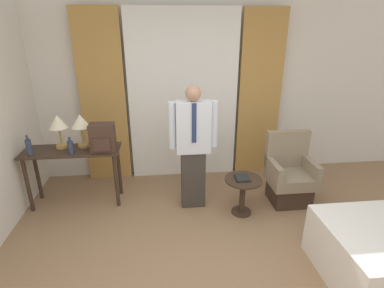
# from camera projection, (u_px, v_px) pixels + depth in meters

# --- Properties ---
(wall_back) EXTENTS (10.00, 0.06, 2.70)m
(wall_back) POSITION_uv_depth(u_px,v_px,m) (183.00, 92.00, 4.68)
(wall_back) COLOR silver
(wall_back) RESTS_ON ground_plane
(curtain_sheer_center) EXTENTS (1.66, 0.06, 2.58)m
(curtain_sheer_center) POSITION_uv_depth(u_px,v_px,m) (183.00, 98.00, 4.59)
(curtain_sheer_center) COLOR white
(curtain_sheer_center) RESTS_ON ground_plane
(curtain_drape_left) EXTENTS (0.67, 0.06, 2.58)m
(curtain_drape_left) POSITION_uv_depth(u_px,v_px,m) (103.00, 100.00, 4.47)
(curtain_drape_left) COLOR #B28442
(curtain_drape_left) RESTS_ON ground_plane
(curtain_drape_right) EXTENTS (0.67, 0.06, 2.58)m
(curtain_drape_right) POSITION_uv_depth(u_px,v_px,m) (260.00, 96.00, 4.71)
(curtain_drape_right) COLOR #B28442
(curtain_drape_right) RESTS_ON ground_plane
(desk) EXTENTS (1.25, 0.45, 0.80)m
(desk) POSITION_uv_depth(u_px,v_px,m) (73.00, 159.00, 4.00)
(desk) COLOR #38281E
(desk) RESTS_ON ground_plane
(table_lamp_left) EXTENTS (0.24, 0.24, 0.45)m
(table_lamp_left) POSITION_uv_depth(u_px,v_px,m) (58.00, 124.00, 3.89)
(table_lamp_left) COLOR tan
(table_lamp_left) RESTS_ON desk
(table_lamp_right) EXTENTS (0.24, 0.24, 0.45)m
(table_lamp_right) POSITION_uv_depth(u_px,v_px,m) (80.00, 123.00, 3.92)
(table_lamp_right) COLOR tan
(table_lamp_right) RESTS_ON desk
(bottle_near_edge) EXTENTS (0.07, 0.07, 0.27)m
(bottle_near_edge) POSITION_uv_depth(u_px,v_px,m) (29.00, 147.00, 3.73)
(bottle_near_edge) COLOR #2D3851
(bottle_near_edge) RESTS_ON desk
(bottle_by_lamp) EXTENTS (0.07, 0.07, 0.23)m
(bottle_by_lamp) POSITION_uv_depth(u_px,v_px,m) (71.00, 147.00, 3.78)
(bottle_by_lamp) COLOR #2D3851
(bottle_by_lamp) RESTS_ON desk
(backpack) EXTENTS (0.31, 0.22, 0.37)m
(backpack) POSITION_uv_depth(u_px,v_px,m) (103.00, 138.00, 3.83)
(backpack) COLOR #422D23
(backpack) RESTS_ON desk
(person) EXTENTS (0.63, 0.21, 1.66)m
(person) POSITION_uv_depth(u_px,v_px,m) (193.00, 144.00, 3.84)
(person) COLOR #38332D
(person) RESTS_ON ground_plane
(armchair) EXTENTS (0.60, 0.55, 0.98)m
(armchair) POSITION_uv_depth(u_px,v_px,m) (289.00, 177.00, 4.15)
(armchair) COLOR #38281E
(armchair) RESTS_ON ground_plane
(side_table) EXTENTS (0.48, 0.48, 0.50)m
(side_table) POSITION_uv_depth(u_px,v_px,m) (243.00, 190.00, 3.87)
(side_table) COLOR #38281E
(side_table) RESTS_ON ground_plane
(book) EXTENTS (0.17, 0.21, 0.03)m
(book) POSITION_uv_depth(u_px,v_px,m) (242.00, 178.00, 3.80)
(book) COLOR black
(book) RESTS_ON side_table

